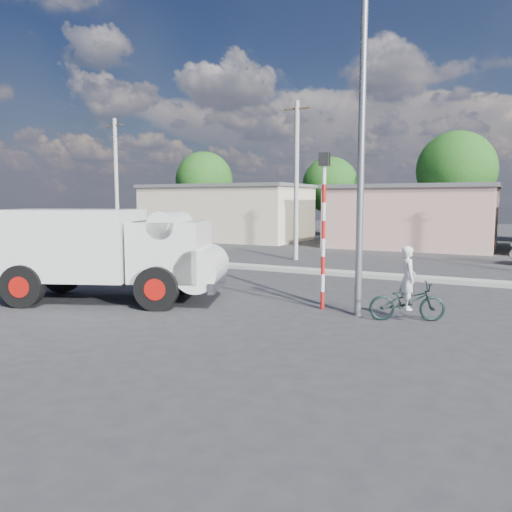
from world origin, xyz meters
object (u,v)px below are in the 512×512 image
at_px(streetlight, 356,126).
at_px(truck, 112,251).
at_px(cyclist, 408,289).
at_px(traffic_pole, 324,217).
at_px(bicycle, 407,301).

bearing_deg(streetlight, truck, -168.04).
bearing_deg(cyclist, traffic_pole, 59.77).
xyz_separation_m(truck, streetlight, (7.06, 1.50, 3.42)).
distance_m(truck, streetlight, 7.98).
bearing_deg(truck, cyclist, -11.56).
height_order(traffic_pole, streetlight, streetlight).
bearing_deg(bicycle, streetlight, 67.24).
distance_m(truck, cyclist, 8.66).
relative_size(bicycle, streetlight, 0.21).
bearing_deg(traffic_pole, bicycle, -6.78).
relative_size(truck, cyclist, 4.42).
bearing_deg(bicycle, cyclist, -0.00).
bearing_deg(streetlight, bicycle, 0.69).
height_order(bicycle, cyclist, cyclist).
distance_m(bicycle, cyclist, 0.31).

